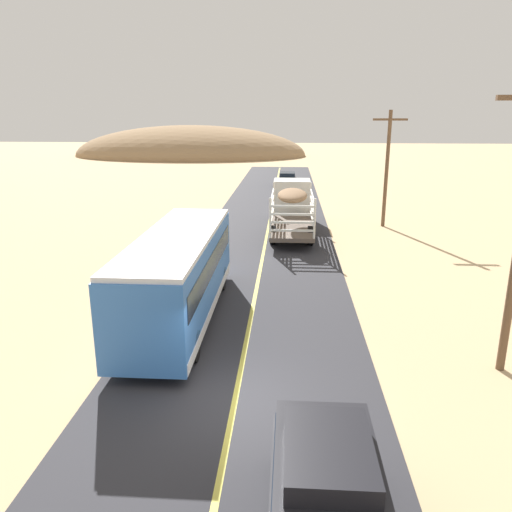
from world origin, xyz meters
name	(u,v)px	position (x,y,z in m)	size (l,w,h in m)	color
ground_plane	(235,401)	(0.00, 0.00, 0.00)	(240.00, 240.00, 0.00)	tan
road_surface	(235,401)	(0.00, 0.00, 0.01)	(8.00, 120.00, 0.02)	#2D2D33
road_centre_line	(235,400)	(0.00, 0.00, 0.02)	(0.16, 117.60, 0.00)	#D8CC4C
suv_near	(326,502)	(2.04, -4.69, 1.15)	(1.90, 4.62, 2.29)	black
livestock_truck	(292,201)	(1.54, 21.05, 1.79)	(2.53, 9.70, 3.02)	silver
bus	(179,274)	(-2.61, 5.38, 1.75)	(2.54, 10.00, 3.21)	#3872C6
car_far	(287,180)	(1.15, 40.32, 0.69)	(1.80, 4.40, 1.46)	black
power_pole_mid	(387,165)	(7.74, 21.91, 4.08)	(2.20, 0.24, 7.59)	brown
distant_hill	(191,155)	(-16.59, 79.20, 0.00)	(41.60, 27.57, 10.70)	#957553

